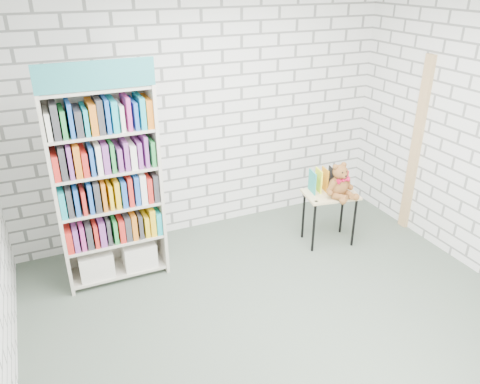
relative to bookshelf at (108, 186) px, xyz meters
name	(u,v)px	position (x,y,z in m)	size (l,w,h in m)	color
ground	(284,320)	(1.24, -1.36, -1.02)	(4.50, 4.50, 0.00)	#4A5749
room_shell	(293,135)	(1.24, -1.36, 0.76)	(4.52, 4.02, 2.81)	silver
bookshelf	(108,186)	(0.00, 0.00, 0.00)	(1.00, 0.39, 2.24)	beige
display_table	(330,200)	(2.38, -0.34, -0.48)	(0.64, 0.50, 0.63)	#D4BE7F
table_books	(328,180)	(2.39, -0.24, -0.27)	(0.43, 0.24, 0.24)	teal
teddy_bear	(340,184)	(2.42, -0.44, -0.24)	(0.36, 0.34, 0.39)	brown
door_trim	(416,147)	(3.47, -0.41, 0.03)	(0.05, 0.12, 2.10)	tan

